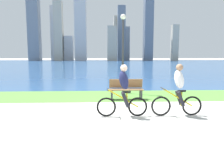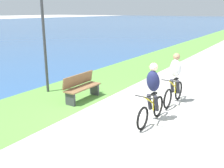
{
  "view_description": "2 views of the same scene",
  "coord_description": "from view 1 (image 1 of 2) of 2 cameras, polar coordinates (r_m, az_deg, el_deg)",
  "views": [
    {
      "loc": [
        -0.65,
        -7.39,
        1.95
      ],
      "look_at": [
        -0.31,
        0.37,
        0.94
      ],
      "focal_mm": 35.35,
      "sensor_mm": 36.0,
      "label": 1
    },
    {
      "loc": [
        -6.01,
        -3.13,
        2.96
      ],
      "look_at": [
        -0.02,
        0.77,
        0.91
      ],
      "focal_mm": 40.75,
      "sensor_mm": 36.0,
      "label": 2
    }
  ],
  "objects": [
    {
      "name": "grass_strip_bayside",
      "position": [
        10.75,
        0.99,
        -3.04
      ],
      "size": [
        120.0,
        2.98,
        0.01
      ],
      "primitive_type": "cube",
      "color": "#59933D",
      "rests_on": "ground"
    },
    {
      "name": "bench_near_path",
      "position": [
        9.86,
        3.68,
        -1.37
      ],
      "size": [
        1.5,
        0.47,
        0.9
      ],
      "color": "brown",
      "rests_on": "ground"
    },
    {
      "name": "lamppost_tall",
      "position": [
        11.43,
        2.86,
        10.73
      ],
      "size": [
        0.28,
        0.28,
        4.02
      ],
      "color": "#38383D",
      "rests_on": "ground"
    },
    {
      "name": "city_skyline_far_shore",
      "position": [
        87.19,
        -5.42,
        12.75
      ],
      "size": [
        56.11,
        12.19,
        24.59
      ],
      "color": "slate",
      "rests_on": "ground"
    },
    {
      "name": "ground_plane",
      "position": [
        7.67,
        2.46,
        -7.33
      ],
      "size": [
        300.0,
        300.0,
        0.0
      ],
      "primitive_type": "plane",
      "color": "#B2AFA8"
    },
    {
      "name": "cyclist_trailing",
      "position": [
        7.4,
        16.75,
        -1.57
      ],
      "size": [
        1.66,
        0.52,
        1.68
      ],
      "color": "black",
      "rests_on": "ground"
    },
    {
      "name": "bay_water_surface",
      "position": [
        53.77,
        -1.85,
        5.29
      ],
      "size": [
        300.0,
        83.37,
        0.0
      ],
      "primitive_type": "cube",
      "color": "#2D568C",
      "rests_on": "ground"
    },
    {
      "name": "cyclist_lead",
      "position": [
        7.01,
        2.94,
        -1.78
      ],
      "size": [
        1.64,
        0.52,
        1.66
      ],
      "color": "black",
      "rests_on": "ground"
    }
  ]
}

